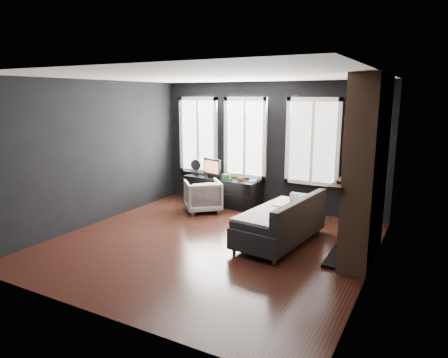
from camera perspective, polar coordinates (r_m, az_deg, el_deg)
The scene contains 18 objects.
floor at distance 6.72m, azimuth -2.00°, elevation -9.17°, with size 5.00×5.00×0.00m, color black.
ceiling at distance 6.28m, azimuth -2.18°, elevation 14.48°, with size 5.00×5.00×0.00m, color white.
wall_back at distance 8.59m, azimuth 6.46°, elevation 4.68°, with size 5.00×0.02×2.70m, color black.
wall_left at distance 7.92m, azimuth -17.88°, elevation 3.58°, with size 0.02×5.00×2.70m, color black.
wall_right at distance 5.55m, azimuth 20.75°, elevation 0.04°, with size 0.02×5.00×2.70m, color black.
windows at distance 8.67m, azimuth 3.70°, elevation 11.62°, with size 4.00×0.16×1.76m, color white, non-canonical shape.
fireplace at distance 6.16m, azimuth 19.70°, elevation 1.23°, with size 0.70×1.62×2.70m, color #93724C, non-canonical shape.
sofa at distance 6.70m, azimuth 8.01°, elevation -5.70°, with size 0.94×1.88×0.81m, color black, non-canonical shape.
stripe_pillow at distance 6.92m, azimuth 11.15°, elevation -3.69°, with size 0.08×0.34×0.34m, color gray.
armchair at distance 8.44m, azimuth -3.04°, elevation -2.19°, with size 0.71×0.67×0.73m, color white.
media_console at distance 8.97m, azimuth -0.23°, elevation -1.74°, with size 1.78×0.55×0.61m, color black, non-canonical shape.
monitor at distance 8.97m, azimuth -1.72°, elevation 1.77°, with size 0.52×0.11×0.46m, color black, non-canonical shape.
desk_fan at distance 9.30m, azimuth -4.03°, elevation 1.78°, with size 0.25×0.25×0.36m, color gray, non-canonical shape.
mug at distance 8.61m, azimuth 2.30°, elevation 0.19°, with size 0.13×0.10×0.13m, color orange.
book at distance 8.59m, azimuth 3.63°, elevation 0.49°, with size 0.17×0.02×0.23m, color tan.
storage_box at distance 8.75m, azimuth 0.46°, elevation 0.34°, with size 0.20×0.13×0.11m, color #2F7230.
mantel_vase at distance 6.64m, azimuth 18.18°, elevation 1.79°, with size 0.18×0.19×0.18m, color gold.
mantel_clock at distance 5.69m, azimuth 16.27°, elevation -0.43°, with size 0.11×0.11×0.04m, color black.
Camera 1 is at (3.20, -5.40, 2.41)m, focal length 32.00 mm.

